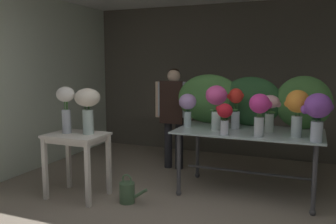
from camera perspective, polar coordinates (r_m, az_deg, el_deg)
ground_plane at (r=4.80m, az=6.88°, el=-11.98°), size 8.27×8.27×0.00m
wall_back at (r=6.36m, az=11.63°, el=4.97°), size 5.58×0.12×2.64m
wall_left at (r=5.91m, az=-20.05°, el=4.45°), size 0.12×3.88×2.64m
display_table_glass at (r=4.49m, az=12.75°, el=-4.44°), size 1.74×0.96×0.81m
side_table_white at (r=4.43m, az=-14.44°, el=-4.93°), size 0.69×0.52×0.78m
florist at (r=5.42m, az=0.90°, el=0.72°), size 0.61×0.24×1.54m
foliage_backdrop at (r=4.79m, az=12.55°, el=1.79°), size 1.99×0.28×0.67m
vase_lilac_stock at (r=4.59m, az=3.13°, el=1.09°), size 0.23×0.23×0.43m
vase_fuchsia_freesia at (r=4.37m, az=7.74°, el=1.85°), size 0.26×0.26×0.55m
vase_violet_lilies at (r=4.00m, az=22.87°, el=0.18°), size 0.32×0.28×0.51m
vase_sunset_roses at (r=4.18m, az=20.03°, el=0.77°), size 0.29×0.26×0.53m
vase_scarlet_snapdragons at (r=4.51m, az=10.80°, el=1.15°), size 0.21×0.18×0.51m
vase_blush_ranunculus at (r=4.37m, az=16.05°, el=0.51°), size 0.24×0.22×0.45m
vase_crimson_hydrangea at (r=4.09m, az=9.06°, el=-0.58°), size 0.20×0.18×0.37m
vase_magenta_carnations at (r=4.07m, az=14.53°, el=0.44°), size 0.25×0.23×0.49m
vase_white_roses_tall at (r=4.43m, az=-16.06°, el=1.22°), size 0.23×0.22×0.56m
vase_cream_lisianthus_tall at (r=4.31m, az=-12.80°, el=1.26°), size 0.30×0.30×0.55m
watering_can at (r=4.29m, az=-6.52°, el=-12.65°), size 0.35×0.18×0.34m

